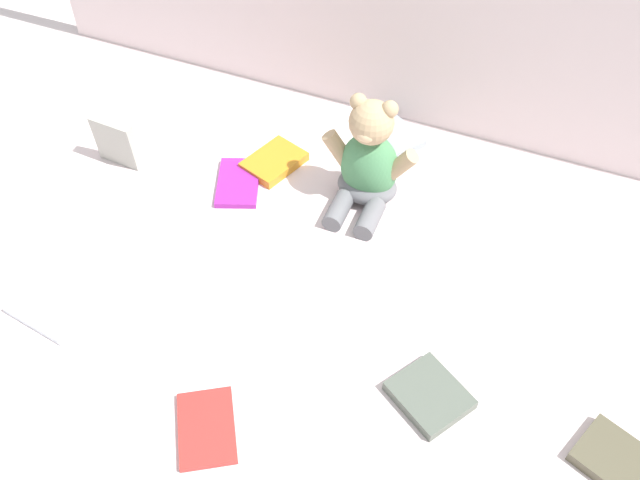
# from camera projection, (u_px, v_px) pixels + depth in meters

# --- Properties ---
(ground_plane) EXTENTS (3.20, 3.20, 0.00)m
(ground_plane) POSITION_uv_depth(u_px,v_px,m) (340.00, 239.00, 1.36)
(ground_plane) COLOR silver
(teddy_bear) EXTENTS (0.19, 0.17, 0.23)m
(teddy_bear) POSITION_uv_depth(u_px,v_px,m) (368.00, 164.00, 1.37)
(teddy_bear) COLOR #4C8C59
(teddy_bear) RESTS_ON ground_plane
(book_case_0) EXTENTS (0.13, 0.16, 0.01)m
(book_case_0) POSITION_uv_depth(u_px,v_px,m) (238.00, 183.00, 1.45)
(book_case_0) COLOR #9A2496
(book_case_0) RESTS_ON ground_plane
(book_case_1) EXTENTS (0.15, 0.14, 0.02)m
(book_case_1) POSITION_uv_depth(u_px,v_px,m) (430.00, 395.00, 1.12)
(book_case_1) COLOR #525B50
(book_case_1) RESTS_ON ground_plane
(book_case_2) EXTENTS (0.10, 0.03, 0.11)m
(book_case_2) POSITION_uv_depth(u_px,v_px,m) (116.00, 143.00, 1.46)
(book_case_2) COLOR #A5A59B
(book_case_2) RESTS_ON ground_plane
(book_case_3) EXTENTS (0.13, 0.12, 0.02)m
(book_case_3) POSITION_uv_depth(u_px,v_px,m) (615.00, 459.00, 1.05)
(book_case_3) COLOR brown
(book_case_3) RESTS_ON ground_plane
(book_case_4) EXTENTS (0.14, 0.15, 0.01)m
(book_case_4) POSITION_uv_depth(u_px,v_px,m) (207.00, 428.00, 1.09)
(book_case_4) COLOR red
(book_case_4) RESTS_ON ground_plane
(book_case_5) EXTENTS (0.14, 0.14, 0.02)m
(book_case_5) POSITION_uv_depth(u_px,v_px,m) (394.00, 137.00, 1.54)
(book_case_5) COLOR #90999F
(book_case_5) RESTS_ON ground_plane
(book_case_6) EXTENTS (0.15, 0.11, 0.01)m
(book_case_6) POSITION_uv_depth(u_px,v_px,m) (51.00, 308.00, 1.24)
(book_case_6) COLOR white
(book_case_6) RESTS_ON ground_plane
(book_case_7) EXTENTS (0.12, 0.14, 0.02)m
(book_case_7) POSITION_uv_depth(u_px,v_px,m) (274.00, 162.00, 1.49)
(book_case_7) COLOR orange
(book_case_7) RESTS_ON ground_plane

